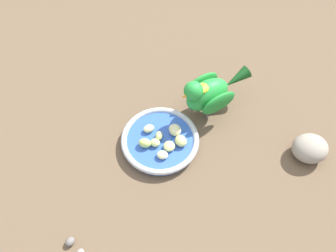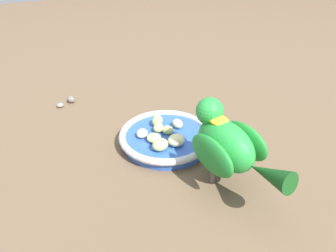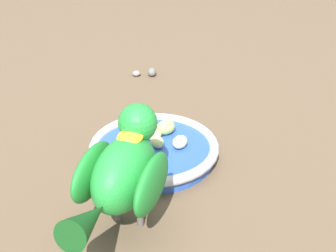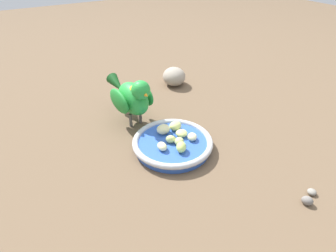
% 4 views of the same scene
% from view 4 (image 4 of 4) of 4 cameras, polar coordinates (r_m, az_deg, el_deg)
% --- Properties ---
extents(ground_plane, '(4.00, 4.00, 0.00)m').
position_cam_4_polar(ground_plane, '(0.72, 2.63, -3.88)').
color(ground_plane, brown).
extents(feeding_bowl, '(0.20, 0.20, 0.03)m').
position_cam_4_polar(feeding_bowl, '(0.70, 0.82, -3.45)').
color(feeding_bowl, '#2D56B7').
rests_on(feeding_bowl, ground_plane).
extents(apple_piece_0, '(0.04, 0.04, 0.02)m').
position_cam_4_polar(apple_piece_0, '(0.70, 4.88, -2.16)').
color(apple_piece_0, beige).
rests_on(apple_piece_0, feeding_bowl).
extents(apple_piece_1, '(0.03, 0.03, 0.02)m').
position_cam_4_polar(apple_piece_1, '(0.69, 0.52, -2.65)').
color(apple_piece_1, '#C6D17A').
rests_on(apple_piece_1, feeding_bowl).
extents(apple_piece_2, '(0.03, 0.03, 0.02)m').
position_cam_4_polar(apple_piece_2, '(0.68, 2.26, -3.09)').
color(apple_piece_2, '#C6D17A').
rests_on(apple_piece_2, feeding_bowl).
extents(apple_piece_3, '(0.03, 0.02, 0.02)m').
position_cam_4_polar(apple_piece_3, '(0.66, -1.19, -4.11)').
color(apple_piece_3, beige).
rests_on(apple_piece_3, feeding_bowl).
extents(apple_piece_4, '(0.03, 0.04, 0.02)m').
position_cam_4_polar(apple_piece_4, '(0.73, 1.52, 0.03)').
color(apple_piece_4, '#C6D17A').
rests_on(apple_piece_4, feeding_bowl).
extents(apple_piece_5, '(0.03, 0.03, 0.02)m').
position_cam_4_polar(apple_piece_5, '(0.72, -0.94, -0.66)').
color(apple_piece_5, beige).
rests_on(apple_piece_5, feeding_bowl).
extents(apple_piece_6, '(0.04, 0.04, 0.02)m').
position_cam_4_polar(apple_piece_6, '(0.71, 2.74, -1.46)').
color(apple_piece_6, '#C6D17A').
rests_on(apple_piece_6, feeding_bowl).
extents(apple_piece_7, '(0.04, 0.04, 0.02)m').
position_cam_4_polar(apple_piece_7, '(0.66, 2.68, -4.23)').
color(apple_piece_7, '#B2CC66').
rests_on(apple_piece_7, feeding_bowl).
extents(parrot, '(0.21, 0.10, 0.15)m').
position_cam_4_polar(parrot, '(0.77, -7.21, 5.95)').
color(parrot, '#59544C').
rests_on(parrot, ground_plane).
extents(rock_large, '(0.11, 0.11, 0.06)m').
position_cam_4_polar(rock_large, '(1.01, 1.23, 9.93)').
color(rock_large, gray).
rests_on(rock_large, ground_plane).
extents(pebble_0, '(0.02, 0.02, 0.01)m').
position_cam_4_polar(pebble_0, '(0.66, 26.93, -11.73)').
color(pebble_0, gray).
rests_on(pebble_0, ground_plane).
extents(pebble_1, '(0.03, 0.03, 0.02)m').
position_cam_4_polar(pebble_1, '(0.63, 26.20, -13.31)').
color(pebble_1, slate).
rests_on(pebble_1, ground_plane).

